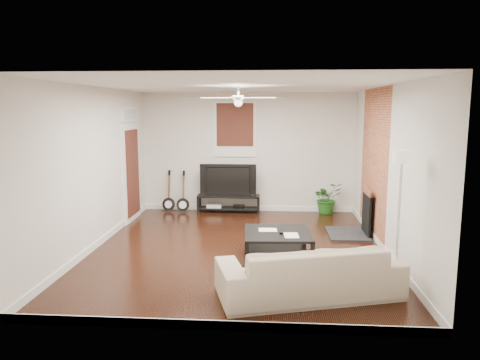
{
  "coord_description": "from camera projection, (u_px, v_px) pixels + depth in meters",
  "views": [
    {
      "loc": [
        0.57,
        -7.64,
        2.42
      ],
      "look_at": [
        0.0,
        0.4,
        1.15
      ],
      "focal_mm": 33.91,
      "sensor_mm": 36.0,
      "label": 1
    }
  ],
  "objects": [
    {
      "name": "room",
      "position": [
        238.0,
        169.0,
        7.72
      ],
      "size": [
        5.01,
        6.01,
        2.81
      ],
      "color": "black",
      "rests_on": "ground"
    },
    {
      "name": "brick_accent",
      "position": [
        374.0,
        163.0,
        8.53
      ],
      "size": [
        0.02,
        2.2,
        2.8
      ],
      "primitive_type": "cube",
      "color": "#A15234",
      "rests_on": "floor"
    },
    {
      "name": "fireplace",
      "position": [
        356.0,
        212.0,
        8.7
      ],
      "size": [
        0.8,
        1.1,
        0.92
      ],
      "primitive_type": "cube",
      "color": "black",
      "rests_on": "floor"
    },
    {
      "name": "window_back",
      "position": [
        235.0,
        129.0,
        10.59
      ],
      "size": [
        1.0,
        0.06,
        1.3
      ],
      "primitive_type": "cube",
      "color": "#3C1A10",
      "rests_on": "wall_back"
    },
    {
      "name": "door_left",
      "position": [
        132.0,
        163.0,
        9.79
      ],
      "size": [
        0.08,
        1.0,
        2.5
      ],
      "primitive_type": "cube",
      "color": "white",
      "rests_on": "wall_left"
    },
    {
      "name": "tv_stand",
      "position": [
        229.0,
        204.0,
        10.68
      ],
      "size": [
        1.46,
        0.39,
        0.41
      ],
      "primitive_type": "cube",
      "color": "black",
      "rests_on": "floor"
    },
    {
      "name": "tv",
      "position": [
        229.0,
        179.0,
        10.61
      ],
      "size": [
        1.31,
        0.17,
        0.75
      ],
      "primitive_type": "imported",
      "color": "black",
      "rests_on": "tv_stand"
    },
    {
      "name": "coffee_table",
      "position": [
        277.0,
        245.0,
        7.37
      ],
      "size": [
        1.12,
        1.12,
        0.45
      ],
      "primitive_type": "cube",
      "rotation": [
        0.0,
        0.0,
        0.06
      ],
      "color": "black",
      "rests_on": "floor"
    },
    {
      "name": "sofa",
      "position": [
        309.0,
        270.0,
        5.88
      ],
      "size": [
        2.51,
        1.53,
        0.69
      ],
      "primitive_type": "imported",
      "rotation": [
        0.0,
        0.0,
        3.42
      ],
      "color": "tan",
      "rests_on": "floor"
    },
    {
      "name": "floor_lamp",
      "position": [
        399.0,
        224.0,
        5.8
      ],
      "size": [
        0.39,
        0.39,
        1.92
      ],
      "primitive_type": null,
      "rotation": [
        0.0,
        0.0,
        0.28
      ],
      "color": "silver",
      "rests_on": "floor"
    },
    {
      "name": "potted_plant",
      "position": [
        327.0,
        198.0,
        10.53
      ],
      "size": [
        0.84,
        0.8,
        0.74
      ],
      "primitive_type": "imported",
      "rotation": [
        0.0,
        0.0,
        0.42
      ],
      "color": "#21601B",
      "rests_on": "floor"
    },
    {
      "name": "guitar_left",
      "position": [
        168.0,
        191.0,
        10.71
      ],
      "size": [
        0.32,
        0.24,
        0.98
      ],
      "primitive_type": null,
      "rotation": [
        0.0,
        0.0,
        -0.08
      ],
      "color": "black",
      "rests_on": "floor"
    },
    {
      "name": "guitar_right",
      "position": [
        183.0,
        192.0,
        10.65
      ],
      "size": [
        0.31,
        0.22,
        0.98
      ],
      "primitive_type": null,
      "rotation": [
        0.0,
        0.0,
        0.03
      ],
      "color": "black",
      "rests_on": "floor"
    },
    {
      "name": "ceiling_fan",
      "position": [
        238.0,
        98.0,
        7.54
      ],
      "size": [
        1.24,
        1.24,
        0.32
      ],
      "primitive_type": null,
      "color": "white",
      "rests_on": "ceiling"
    }
  ]
}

